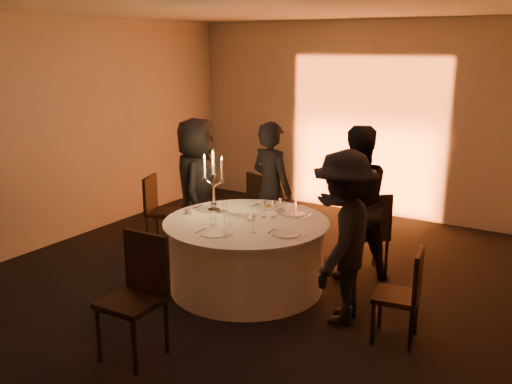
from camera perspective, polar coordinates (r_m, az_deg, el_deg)
The scene contains 31 objects.
floor at distance 6.44m, azimuth -0.95°, elevation -9.46°, with size 7.00×7.00×0.00m, color black.
ceiling at distance 5.90m, azimuth -1.07°, elevation 18.22°, with size 7.00×7.00×0.00m, color silver.
wall_back at distance 9.10m, azimuth 11.04°, elevation 7.21°, with size 7.00×7.00×0.00m, color #B4AEA7.
wall_left at distance 8.00m, azimuth -19.52°, elevation 5.66°, with size 7.00×7.00×0.00m, color #B4AEA7.
uplighter_fixture at distance 9.12m, azimuth 9.93°, elevation -2.04°, with size 0.25×0.12×0.10m, color black.
banquet_table at distance 6.30m, azimuth -0.96°, elevation -6.26°, with size 1.80×1.80×0.77m.
chair_left at distance 7.70m, azimuth -9.73°, elevation -1.45°, with size 0.52×0.52×0.94m.
chair_back_left at distance 7.64m, azimuth 0.74°, elevation -1.23°, with size 0.55×0.55×0.97m.
chair_back_right at distance 6.69m, azimuth 11.22°, elevation -3.66°, with size 0.62×0.62×1.00m.
chair_right at distance 5.32m, azimuth 14.68°, elevation -9.52°, with size 0.44×0.44×0.89m.
chair_front at distance 5.03m, azimuth -11.71°, elevation -9.39°, with size 0.48×0.48×1.07m.
guest_left at distance 7.24m, azimuth -5.99°, elevation 0.50°, with size 0.85×0.56×1.75m, color black.
guest_back_left at distance 7.13m, azimuth 1.56°, elevation 0.22°, with size 0.63×0.41×1.72m, color black.
guest_back_right at distance 6.51m, azimuth 9.85°, elevation -1.13°, with size 0.86×0.67×1.77m, color black.
guest_right at distance 5.49m, azimuth 8.75°, elevation -4.53°, with size 1.09×0.63×1.69m, color black.
plate_left at distance 6.61m, azimuth -4.69°, elevation -1.71°, with size 0.36×0.27×0.01m.
plate_back_left at distance 6.65m, azimuth 1.08°, elevation -1.45°, with size 0.36×0.27×0.08m.
plate_back_right at distance 6.42m, azimuth 3.84°, elevation -2.19°, with size 0.35×0.25×0.01m.
plate_right at distance 5.75m, azimuth 3.06°, elevation -4.19°, with size 0.36×0.29×0.01m.
plate_front at distance 5.76m, azimuth -4.19°, elevation -4.16°, with size 0.36×0.28×0.01m.
coffee_cup at distance 6.46m, azimuth -6.81°, elevation -1.94°, with size 0.11×0.11×0.07m.
candelabra at distance 6.49m, azimuth -4.27°, elevation 0.18°, with size 0.30×0.14×0.71m.
wine_glass_a at distance 5.75m, azimuth -0.24°, elevation -2.79°, with size 0.07×0.07×0.19m.
wine_glass_b at distance 6.27m, azimuth 0.81°, elevation -1.33°, with size 0.07×0.07×0.19m.
wine_glass_c at distance 6.27m, azimuth 1.80°, elevation -1.32°, with size 0.07×0.07×0.19m.
wine_glass_d at distance 6.25m, azimuth 4.09°, elevation -1.42°, with size 0.07×0.07×0.19m.
wine_glass_e at distance 6.36m, azimuth 2.56°, elevation -1.11°, with size 0.07×0.07×0.19m.
tumbler_a at distance 6.50m, azimuth -3.14°, elevation -1.61°, with size 0.07×0.07×0.09m, color white.
tumbler_b at distance 6.07m, azimuth -2.91°, elevation -2.78°, with size 0.07×0.07×0.09m, color white.
tumbler_c at distance 6.17m, azimuth -0.53°, elevation -2.48°, with size 0.07×0.07×0.09m, color white.
tumbler_d at distance 6.01m, azimuth -4.29°, elevation -2.98°, with size 0.07×0.07×0.09m, color white.
Camera 1 is at (3.17, -4.96, 2.62)m, focal length 40.00 mm.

